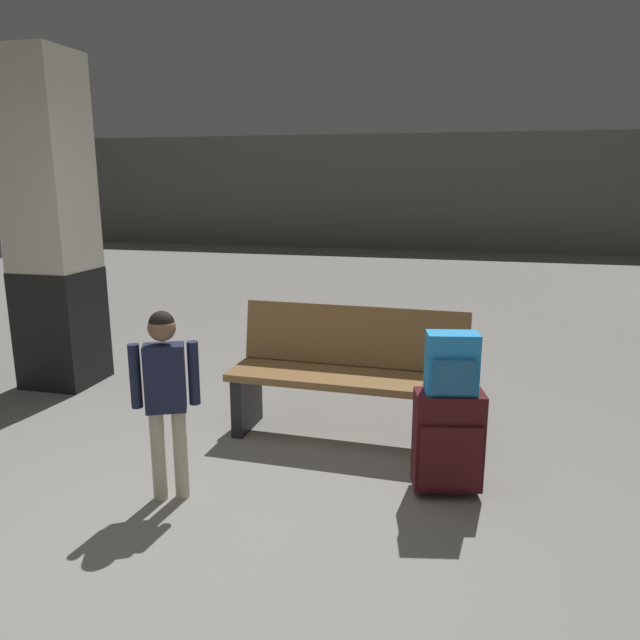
# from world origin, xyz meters

# --- Properties ---
(ground_plane) EXTENTS (18.00, 18.00, 0.10)m
(ground_plane) POSITION_xyz_m (0.00, 4.00, -0.05)
(ground_plane) COLOR gray
(garage_back_wall) EXTENTS (18.00, 0.12, 2.80)m
(garage_back_wall) POSITION_xyz_m (0.00, 12.86, 1.40)
(garage_back_wall) COLOR slate
(garage_back_wall) RESTS_ON ground_plane
(structural_pillar) EXTENTS (0.57, 0.57, 2.75)m
(structural_pillar) POSITION_xyz_m (-2.25, 1.96, 1.36)
(structural_pillar) COLOR black
(structural_pillar) RESTS_ON ground_plane
(bench) EXTENTS (1.62, 0.58, 0.89)m
(bench) POSITION_xyz_m (0.37, 1.44, 0.44)
(bench) COLOR brown
(bench) RESTS_ON ground_plane
(suitcase) EXTENTS (0.41, 0.30, 0.60)m
(suitcase) POSITION_xyz_m (1.08, 0.78, 0.32)
(suitcase) COLOR #471419
(suitcase) RESTS_ON ground_plane
(backpack_bright) EXTENTS (0.31, 0.24, 0.34)m
(backpack_bright) POSITION_xyz_m (1.08, 0.78, 0.77)
(backpack_bright) COLOR #268CD8
(backpack_bright) RESTS_ON suitcase
(child) EXTENTS (0.34, 0.20, 1.08)m
(child) POSITION_xyz_m (-0.42, 0.36, 0.66)
(child) COLOR beige
(child) RESTS_ON ground_plane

